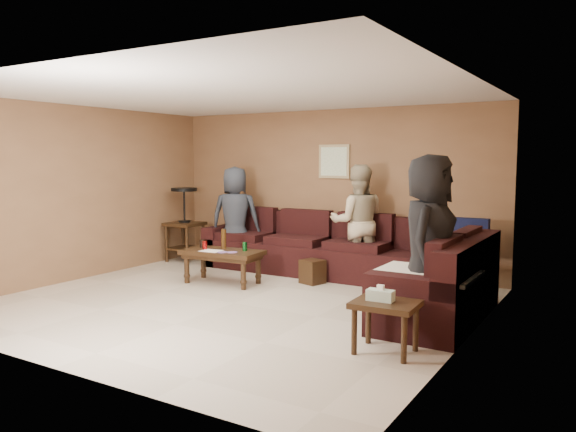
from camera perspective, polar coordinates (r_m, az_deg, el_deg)
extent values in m
plane|color=beige|center=(6.91, -5.50, -8.79)|extent=(5.50, 5.50, 0.00)
cube|color=silver|center=(6.72, -5.71, 11.87)|extent=(5.50, 5.00, 0.10)
cube|color=brown|center=(8.83, 4.17, 2.63)|extent=(5.50, 0.10, 2.50)
cube|color=brown|center=(4.94, -23.23, -0.33)|extent=(5.50, 0.10, 2.50)
cube|color=brown|center=(8.63, -20.40, 2.21)|extent=(0.10, 5.00, 2.50)
cube|color=brown|center=(5.52, 17.93, 0.45)|extent=(0.10, 5.00, 2.50)
cube|color=black|center=(8.55, 2.74, -4.39)|extent=(3.70, 0.90, 0.45)
cube|color=black|center=(8.77, 3.78, -1.16)|extent=(3.70, 0.24, 0.45)
cube|color=black|center=(9.47, -6.51, -2.87)|extent=(0.24, 0.90, 0.63)
cube|color=black|center=(6.37, 14.92, -8.12)|extent=(0.90, 2.00, 0.45)
cube|color=black|center=(6.20, 17.96, -4.35)|extent=(0.24, 2.00, 0.45)
cube|color=black|center=(5.54, 12.35, -9.22)|extent=(0.90, 0.24, 0.63)
cube|color=#101434|center=(7.66, 18.08, -1.89)|extent=(0.45, 0.14, 0.45)
cube|color=white|center=(5.87, 13.77, -5.73)|extent=(1.00, 0.85, 0.04)
cube|color=#321F10|center=(7.90, -6.70, -3.69)|extent=(1.17, 0.66, 0.06)
cube|color=#321F10|center=(7.91, -6.69, -4.13)|extent=(1.08, 0.58, 0.05)
cylinder|color=#321F10|center=(8.03, -10.24, -5.29)|extent=(0.07, 0.07, 0.41)
cylinder|color=#321F10|center=(7.54, -4.55, -5.95)|extent=(0.07, 0.07, 0.41)
cylinder|color=#321F10|center=(8.36, -8.59, -4.83)|extent=(0.07, 0.07, 0.41)
cylinder|color=#321F10|center=(7.88, -3.04, -5.41)|extent=(0.07, 0.07, 0.41)
cylinder|color=#B21414|center=(7.98, -8.45, -2.96)|extent=(0.07, 0.07, 0.12)
cylinder|color=#14752A|center=(7.81, -4.40, -3.10)|extent=(0.07, 0.07, 0.12)
cylinder|color=#3A230D|center=(8.00, -6.55, -2.33)|extent=(0.07, 0.07, 0.28)
cylinder|color=black|center=(8.17, -8.70, -2.80)|extent=(0.08, 0.08, 0.11)
cube|color=white|center=(7.85, -7.81, -3.53)|extent=(0.30, 0.25, 0.00)
cylinder|color=#C44584|center=(7.71, -6.67, -3.67)|extent=(0.14, 0.14, 0.01)
cylinder|color=#C44584|center=(7.69, -5.69, -3.68)|extent=(0.14, 0.14, 0.01)
cube|color=#321F10|center=(9.71, -10.46, -0.79)|extent=(0.57, 0.57, 0.05)
cube|color=#321F10|center=(9.76, -10.41, -3.23)|extent=(0.50, 0.50, 0.03)
cylinder|color=#321F10|center=(9.72, -12.24, -2.71)|extent=(0.05, 0.05, 0.64)
cylinder|color=#321F10|center=(9.44, -10.23, -2.92)|extent=(0.05, 0.05, 0.64)
cylinder|color=#321F10|center=(10.06, -10.60, -2.40)|extent=(0.05, 0.05, 0.64)
cylinder|color=#321F10|center=(9.79, -8.61, -2.59)|extent=(0.05, 0.05, 0.64)
cylinder|color=black|center=(9.70, -10.46, -0.55)|extent=(0.20, 0.20, 0.03)
cylinder|color=black|center=(9.68, -10.49, 1.11)|extent=(0.03, 0.03, 0.53)
cylinder|color=black|center=(9.66, -10.52, 2.67)|extent=(0.44, 0.44, 0.05)
cube|color=#321F10|center=(5.15, 9.90, -8.83)|extent=(0.59, 0.49, 0.05)
cylinder|color=#321F10|center=(5.12, 6.74, -11.43)|extent=(0.05, 0.05, 0.44)
cylinder|color=#321F10|center=(4.98, 11.71, -12.03)|extent=(0.05, 0.05, 0.44)
cylinder|color=#321F10|center=(5.44, 8.17, -10.43)|extent=(0.05, 0.05, 0.44)
cylinder|color=#321F10|center=(5.30, 12.86, -10.95)|extent=(0.05, 0.05, 0.44)
cube|color=white|center=(5.15, 9.37, -7.95)|extent=(0.24, 0.13, 0.10)
cube|color=white|center=(5.13, 9.38, -7.19)|extent=(0.06, 0.04, 0.05)
cube|color=#321F10|center=(7.90, 2.50, -5.67)|extent=(0.35, 0.35, 0.33)
cube|color=tan|center=(8.75, 4.71, 5.55)|extent=(0.52, 0.03, 0.52)
cube|color=white|center=(8.74, 4.67, 5.55)|extent=(0.44, 0.01, 0.44)
imported|color=#292E39|center=(9.06, -5.37, -0.09)|extent=(0.93, 0.79, 1.62)
imported|color=tan|center=(8.13, 7.08, -0.64)|extent=(1.01, 0.94, 1.66)
imported|color=black|center=(5.95, 14.09, -2.51)|extent=(0.63, 0.91, 1.79)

